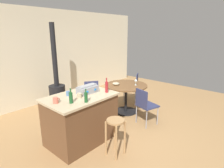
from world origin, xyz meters
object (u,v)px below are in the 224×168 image
Objects in this scene: cup_1 at (90,86)px; toolbox at (88,89)px; wooden_stool at (115,130)px; bottle_0 at (86,97)px; wood_stove at (57,89)px; kitchen_island at (81,118)px; folding_chair_left at (92,96)px; cup_2 at (68,93)px; bottle_2 at (71,97)px; dining_table at (126,91)px; folding_chair_far at (133,85)px; bottle_1 at (107,87)px; cup_3 at (56,100)px; wine_glass at (136,81)px; serving_bowl at (116,84)px; folding_chair_near at (145,104)px; cup_0 at (79,95)px.

toolbox is at bearing -141.25° from cup_1.
wooden_stool is 0.75m from bottle_0.
kitchen_island is at bearing -109.80° from wood_stove.
cup_2 is (-1.11, -0.56, 0.47)m from folding_chair_left.
toolbox is at bearing 20.26° from bottle_2.
dining_table is 1.28× the size of folding_chair_far.
bottle_2 reaches higher than folding_chair_far.
wood_stove is at bearing 85.12° from bottle_1.
wood_stove reaches higher than toolbox.
cup_3 is at bearing -178.93° from toolbox.
folding_chair_left is 0.88m from cup_1.
bottle_0 reaches higher than folding_chair_far.
folding_chair_left is at bearing 137.39° from wine_glass.
bottle_0 is 1.76m from serving_bowl.
toolbox is 1.38× the size of bottle_1.
kitchen_island is at bearing -173.96° from dining_table.
cup_2 is (-0.23, 0.95, 0.50)m from wooden_stool.
wine_glass is at bearing -1.57° from toolbox.
wine_glass reaches higher than folding_chair_far.
wine_glass is at bearing 9.09° from bottle_0.
folding_chair_far is 2.08m from cup_1.
wood_stove is 21.01× the size of cup_2.
folding_chair_near is 1.82m from bottle_2.
wooden_stool is 1.16m from cup_1.
toolbox is 3.45× the size of cup_1.
toolbox is 1.59m from wine_glass.
cup_0 is (-0.54, 0.16, -0.07)m from bottle_1.
cup_3 is (-0.43, 0.08, 0.01)m from cup_0.
serving_bowl is at bearing 13.99° from kitchen_island.
wine_glass is (1.14, -1.83, 0.31)m from wood_stove.
folding_chair_near is 2.50m from wood_stove.
folding_chair_left is 1.71m from cup_3.
wooden_stool is 0.77× the size of folding_chair_near.
folding_chair_near is at bearing -9.56° from bottle_0.
cup_3 is at bearing -175.62° from dining_table.
toolbox is at bearing -164.75° from serving_bowl.
bottle_1 is 2.48× the size of cup_0.
bottle_2 is (-0.33, -0.18, 0.56)m from kitchen_island.
wood_stove is 7.87× the size of bottle_1.
dining_table is 2.19m from cup_3.
wine_glass is (2.12, 0.16, -0.17)m from bottle_2.
bottle_2 is at bearing -153.41° from cup_1.
bottle_0 is at bearing -38.53° from bottle_2.
wine_glass is (0.43, 0.56, 0.35)m from folding_chair_near.
cup_0 is 0.26m from cup_2.
bottle_2 is at bearing -165.99° from folding_chair_far.
cup_3 is at bearing 178.85° from kitchen_island.
cup_3 is 2.30m from wine_glass.
wood_stove reaches higher than folding_chair_left.
wine_glass is (1.93, 0.31, -0.16)m from bottle_0.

